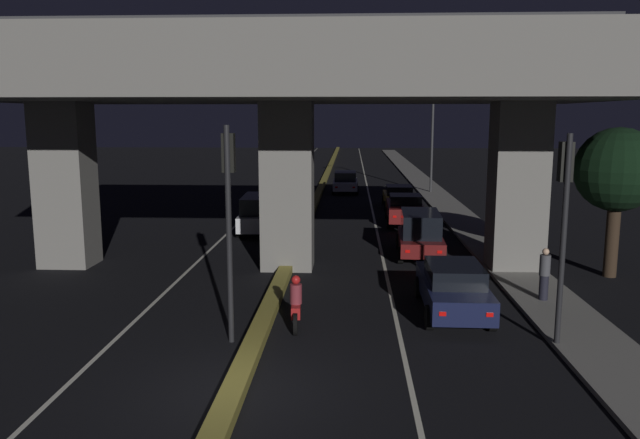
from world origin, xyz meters
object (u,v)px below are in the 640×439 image
at_px(street_lamp, 429,124).
at_px(car_dark_blue_lead, 453,287).
at_px(car_white_lead_oncoming, 259,213).
at_px(pedestrian_on_sidewalk, 544,274).
at_px(car_dark_red_second, 420,233).
at_px(car_dark_green_second_oncoming, 284,193).
at_px(traffic_light_left_of_median, 229,197).
at_px(car_white_fifth, 345,181).
at_px(car_taxi_yellow_fourth, 399,196).
at_px(traffic_light_right_of_median, 564,204).
at_px(motorcycle_red_filtering_near, 296,306).
at_px(car_dark_red_third, 405,209).

height_order(street_lamp, car_dark_blue_lead, street_lamp).
height_order(car_white_lead_oncoming, pedestrian_on_sidewalk, car_white_lead_oncoming).
relative_size(car_dark_blue_lead, car_dark_red_second, 1.09).
distance_m(car_white_lead_oncoming, pedestrian_on_sidewalk, 15.42).
height_order(car_white_lead_oncoming, car_dark_green_second_oncoming, car_white_lead_oncoming).
xyz_separation_m(traffic_light_left_of_median, car_white_fifth, (2.56, 31.25, -2.87)).
xyz_separation_m(car_taxi_yellow_fourth, pedestrian_on_sidewalk, (2.92, -19.98, 0.21)).
xyz_separation_m(car_white_fifth, pedestrian_on_sidewalk, (6.31, -27.65, 0.11)).
distance_m(car_dark_red_second, pedestrian_on_sidewalk, 7.08).
bearing_deg(pedestrian_on_sidewalk, car_white_lead_oncoming, 132.29).
bearing_deg(car_dark_blue_lead, car_white_fifth, 7.23).
bearing_deg(traffic_light_left_of_median, traffic_light_right_of_median, 0.01).
bearing_deg(motorcycle_red_filtering_near, pedestrian_on_sidewalk, -74.20).
bearing_deg(car_white_lead_oncoming, street_lamp, 145.29).
xyz_separation_m(car_dark_red_third, car_dark_green_second_oncoming, (-7.14, 6.45, 0.01)).
height_order(car_dark_red_second, car_white_lead_oncoming, car_white_lead_oncoming).
xyz_separation_m(traffic_light_left_of_median, motorcycle_red_filtering_near, (1.54, 1.05, -3.08)).
relative_size(car_dark_red_second, motorcycle_red_filtering_near, 2.36).
bearing_deg(car_taxi_yellow_fourth, car_dark_green_second_oncoming, 85.99).
xyz_separation_m(car_dark_blue_lead, car_dark_green_second_oncoming, (-7.24, 21.62, 0.03)).
bearing_deg(street_lamp, car_taxi_yellow_fourth, -109.60).
bearing_deg(street_lamp, pedestrian_on_sidewalk, -89.42).
distance_m(car_dark_green_second_oncoming, motorcycle_red_filtering_near, 23.24).
relative_size(car_dark_green_second_oncoming, pedestrian_on_sidewalk, 2.61).
xyz_separation_m(car_white_lead_oncoming, car_dark_green_second_oncoming, (0.22, 9.11, -0.14)).
bearing_deg(car_dark_red_third, traffic_light_left_of_median, 163.06).
distance_m(traffic_light_left_of_median, car_taxi_yellow_fourth, 24.50).
relative_size(street_lamp, motorcycle_red_filtering_near, 4.90).
height_order(traffic_light_left_of_median, car_dark_blue_lead, traffic_light_left_of_median).
bearing_deg(traffic_light_right_of_median, car_dark_blue_lead, 130.69).
bearing_deg(car_dark_red_third, street_lamp, -10.28).
height_order(car_taxi_yellow_fourth, pedestrian_on_sidewalk, pedestrian_on_sidewalk).
distance_m(car_taxi_yellow_fourth, car_white_fifth, 8.39).
distance_m(car_dark_red_second, car_taxi_yellow_fourth, 13.59).
bearing_deg(traffic_light_right_of_median, street_lamp, 89.10).
relative_size(street_lamp, car_white_fifth, 1.94).
bearing_deg(car_white_lead_oncoming, car_taxi_yellow_fourth, 136.56).
relative_size(car_dark_red_second, car_white_fifth, 0.94).
xyz_separation_m(street_lamp, pedestrian_on_sidewalk, (0.28, -27.39, -4.17)).
bearing_deg(car_taxi_yellow_fourth, car_dark_red_second, 179.69).
bearing_deg(traffic_light_left_of_median, car_dark_green_second_oncoming, 93.07).
bearing_deg(car_dark_red_second, traffic_light_left_of_median, 152.42).
xyz_separation_m(traffic_light_left_of_median, car_white_lead_oncoming, (-1.51, 15.01, -2.75)).
relative_size(car_white_lead_oncoming, motorcycle_red_filtering_near, 2.59).
bearing_deg(car_white_fifth, pedestrian_on_sidewalk, -167.38).
bearing_deg(pedestrian_on_sidewalk, car_dark_red_third, 102.13).
xyz_separation_m(car_dark_red_third, car_taxi_yellow_fourth, (0.11, 5.91, -0.08)).
bearing_deg(motorcycle_red_filtering_near, street_lamp, -16.65).
bearing_deg(car_dark_blue_lead, car_dark_red_second, 1.51).
height_order(traffic_light_right_of_median, car_taxi_yellow_fourth, traffic_light_right_of_median).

